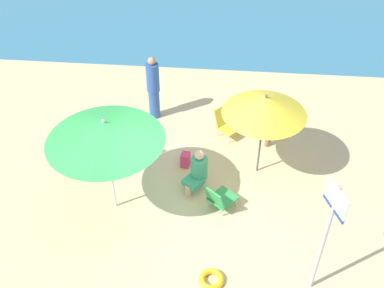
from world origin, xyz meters
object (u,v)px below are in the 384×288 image
(umbrella_yellow, at_px, (265,105))
(person_a, at_px, (153,88))
(umbrella_green, at_px, (104,131))
(beach_chair_a, at_px, (130,151))
(swim_ring, at_px, (212,279))
(beach_bag, at_px, (185,160))
(beach_chair_b, at_px, (219,198))
(person_c, at_px, (198,170))
(person_b, at_px, (272,121))
(warning_sign, at_px, (328,225))
(beach_chair_c, at_px, (226,122))

(umbrella_yellow, relative_size, person_a, 1.19)
(umbrella_green, bearing_deg, beach_chair_a, 88.71)
(person_a, bearing_deg, umbrella_green, 112.94)
(umbrella_green, height_order, person_a, umbrella_green)
(swim_ring, height_order, beach_bag, beach_bag)
(beach_chair_b, xyz_separation_m, swim_ring, (-0.04, -1.62, -0.27))
(person_c, distance_m, beach_bag, 0.77)
(beach_chair_a, xyz_separation_m, person_b, (3.06, 1.07, 0.22))
(umbrella_yellow, xyz_separation_m, beach_bag, (-1.54, 0.01, -1.52))
(beach_chair_a, bearing_deg, person_a, -169.33)
(person_b, distance_m, beach_bag, 2.19)
(person_b, bearing_deg, beach_chair_a, -57.28)
(person_c, bearing_deg, umbrella_yellow, 151.81)
(person_c, xyz_separation_m, beach_bag, (-0.31, 0.63, -0.32))
(umbrella_yellow, distance_m, person_b, 1.69)
(umbrella_yellow, bearing_deg, beach_bag, 179.72)
(warning_sign, xyz_separation_m, beach_bag, (-2.38, 2.74, -1.38))
(beach_chair_c, distance_m, person_a, 1.91)
(beach_chair_b, bearing_deg, warning_sign, -94.64)
(person_a, distance_m, beach_bag, 2.08)
(beach_chair_a, relative_size, person_b, 0.69)
(umbrella_green, bearing_deg, person_b, 38.01)
(person_a, height_order, beach_bag, person_a)
(beach_chair_a, distance_m, warning_sign, 4.72)
(umbrella_green, height_order, person_c, umbrella_green)
(umbrella_yellow, height_order, beach_chair_b, umbrella_yellow)
(umbrella_yellow, relative_size, beach_chair_c, 2.72)
(beach_chair_a, bearing_deg, beach_chair_c, 138.69)
(beach_chair_c, relative_size, person_c, 0.75)
(beach_chair_c, bearing_deg, person_a, -154.19)
(person_a, relative_size, person_c, 1.72)
(person_a, xyz_separation_m, swim_ring, (1.67, -4.54, -0.77))
(umbrella_yellow, relative_size, swim_ring, 4.59)
(beach_chair_a, relative_size, beach_bag, 2.04)
(warning_sign, bearing_deg, person_b, 77.42)
(person_c, relative_size, warning_sign, 0.41)
(beach_chair_b, height_order, beach_bag, beach_chair_b)
(umbrella_yellow, xyz_separation_m, person_c, (-1.23, -0.63, -1.21))
(warning_sign, bearing_deg, umbrella_green, 137.72)
(person_b, relative_size, warning_sign, 0.42)
(warning_sign, relative_size, beach_bag, 7.04)
(person_a, bearing_deg, beach_chair_a, 109.46)
(umbrella_yellow, height_order, beach_bag, umbrella_yellow)
(beach_chair_c, bearing_deg, beach_chair_b, -48.40)
(person_a, xyz_separation_m, beach_bag, (0.94, -1.73, -0.66))
(person_b, bearing_deg, person_a, -88.72)
(umbrella_green, distance_m, swim_ring, 3.08)
(person_c, xyz_separation_m, swim_ring, (0.42, -2.17, -0.43))
(umbrella_yellow, distance_m, beach_chair_a, 3.09)
(person_c, relative_size, swim_ring, 2.25)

